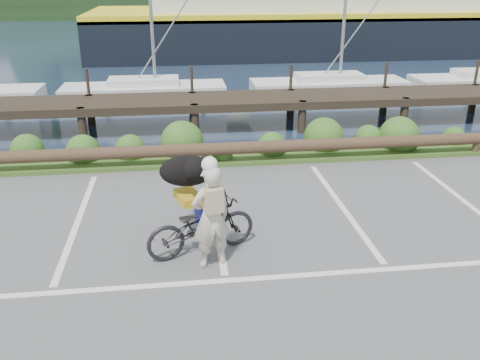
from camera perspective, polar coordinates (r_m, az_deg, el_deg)
The scene contains 7 objects.
ground at distance 8.29m, azimuth -1.87°, elevation -9.74°, with size 72.00×72.00×0.00m, color #4D4D4F.
harbor_backdrop at distance 85.54m, azimuth -6.90°, elevation 19.14°, with size 170.00×160.00×30.00m.
vegetation_strip at distance 13.06m, azimuth -4.09°, elevation 2.78°, with size 34.00×1.60×0.10m, color #3D5B21.
log_rail at distance 12.43m, azimuth -3.89°, elevation 1.49°, with size 32.00×0.30×0.60m, color #443021, non-canonical shape.
bicycle at distance 8.48m, azimuth -4.38°, elevation -5.15°, with size 0.66×1.89×0.99m, color black.
cyclist at distance 7.95m, azimuth -3.30°, elevation -4.17°, with size 0.62×0.41×1.71m, color beige.
dog at distance 8.69m, azimuth -5.97°, elevation 1.03°, with size 0.94×0.46×0.54m, color black.
Camera 1 is at (-0.62, -7.01, 4.39)m, focal length 38.00 mm.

